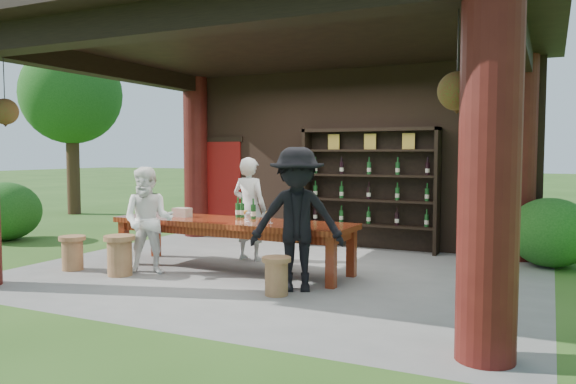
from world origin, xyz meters
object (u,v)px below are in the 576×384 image
at_px(guest_woman, 148,221).
at_px(napkin_basket, 182,212).
at_px(wine_shelf, 369,189).
at_px(host, 250,209).
at_px(stool_near_right, 276,275).
at_px(tasting_table, 232,228).
at_px(guest_man, 297,219).
at_px(stool_far_left, 72,252).
at_px(stool_near_left, 120,254).

bearing_deg(guest_woman, napkin_basket, 63.84).
height_order(wine_shelf, host, wine_shelf).
bearing_deg(stool_near_right, napkin_basket, 153.79).
height_order(tasting_table, guest_woman, guest_woman).
bearing_deg(host, guest_man, 139.91).
distance_m(guest_woman, napkin_basket, 0.76).
bearing_deg(tasting_table, guest_woman, -142.14).
xyz_separation_m(tasting_table, guest_woman, (-0.95, -0.74, 0.13)).
height_order(tasting_table, stool_far_left, tasting_table).
relative_size(stool_near_right, stool_far_left, 0.93).
bearing_deg(tasting_table, stool_far_left, -154.92).
relative_size(host, guest_woman, 1.08).
height_order(guest_woman, guest_man, guest_man).
distance_m(stool_far_left, guest_man, 3.61).
bearing_deg(guest_man, wine_shelf, 67.85).
xyz_separation_m(stool_near_right, stool_far_left, (-3.41, 0.04, 0.02)).
xyz_separation_m(stool_near_left, stool_near_right, (2.51, -0.05, -0.05)).
height_order(stool_near_right, guest_man, guest_man).
height_order(wine_shelf, guest_man, wine_shelf).
bearing_deg(host, wine_shelf, -124.10).
bearing_deg(stool_near_right, stool_far_left, 179.32).
relative_size(tasting_table, host, 2.24).
bearing_deg(wine_shelf, guest_man, -88.55).
xyz_separation_m(wine_shelf, guest_woman, (-2.25, -3.35, -0.32)).
distance_m(wine_shelf, napkin_basket, 3.42).
bearing_deg(host, napkin_basket, 51.81).
bearing_deg(stool_near_right, wine_shelf, 89.32).
relative_size(stool_far_left, guest_woman, 0.33).
height_order(wine_shelf, tasting_table, wine_shelf).
bearing_deg(host, stool_near_left, 63.80).
bearing_deg(stool_near_right, guest_man, 68.58).
xyz_separation_m(stool_near_left, guest_woman, (0.30, 0.27, 0.47)).
height_order(tasting_table, stool_near_left, tasting_table).
height_order(tasting_table, stool_near_right, tasting_table).
xyz_separation_m(host, napkin_basket, (-0.75, -0.80, -0.02)).
height_order(wine_shelf, guest_woman, wine_shelf).
bearing_deg(guest_man, stool_far_left, 161.02).
bearing_deg(tasting_table, stool_near_right, -39.71).
relative_size(wine_shelf, host, 1.48).
height_order(tasting_table, guest_man, guest_man).
bearing_deg(wine_shelf, napkin_basket, -130.33).
xyz_separation_m(stool_far_left, napkin_basket, (1.25, 1.02, 0.55)).
xyz_separation_m(stool_near_left, host, (1.10, 1.82, 0.53)).
bearing_deg(guest_man, host, 111.41).
bearing_deg(napkin_basket, wine_shelf, 49.67).
relative_size(wine_shelf, stool_far_left, 4.88).
distance_m(tasting_table, host, 0.86).
relative_size(tasting_table, stool_far_left, 7.38).
xyz_separation_m(host, guest_man, (1.54, -1.54, 0.07)).
bearing_deg(guest_man, napkin_basket, 138.53).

